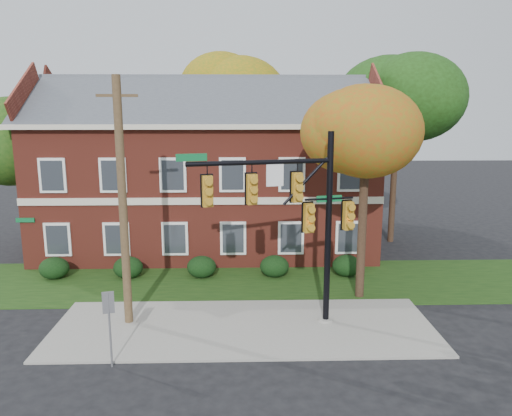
{
  "coord_description": "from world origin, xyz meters",
  "views": [
    {
      "loc": [
        -0.02,
        -16.22,
        8.01
      ],
      "look_at": [
        0.51,
        3.0,
        4.14
      ],
      "focal_mm": 35.0,
      "sensor_mm": 36.0,
      "label": 1
    }
  ],
  "objects_px": {
    "hedge_center": "(202,267)",
    "tree_near_right": "(372,142)",
    "tree_far_rear": "(233,96)",
    "hedge_far_left": "(54,268)",
    "utility_pole": "(123,203)",
    "hedge_right": "(274,266)",
    "apartment_building": "(207,162)",
    "hedge_left": "(128,268)",
    "tree_left_rear": "(22,133)",
    "hedge_far_right": "(347,266)",
    "tree_right_rear": "(404,106)",
    "traffic_signal": "(295,209)",
    "sign_post": "(109,316)"
  },
  "relations": [
    {
      "from": "hedge_far_left",
      "to": "hedge_left",
      "type": "relative_size",
      "value": 1.0
    },
    {
      "from": "hedge_far_left",
      "to": "traffic_signal",
      "type": "bearing_deg",
      "value": -27.28
    },
    {
      "from": "hedge_right",
      "to": "sign_post",
      "type": "height_order",
      "value": "sign_post"
    },
    {
      "from": "apartment_building",
      "to": "hedge_right",
      "type": "distance_m",
      "value": 7.73
    },
    {
      "from": "hedge_far_right",
      "to": "hedge_far_left",
      "type": "bearing_deg",
      "value": 180.0
    },
    {
      "from": "tree_left_rear",
      "to": "utility_pole",
      "type": "bearing_deg",
      "value": -51.52
    },
    {
      "from": "tree_left_rear",
      "to": "utility_pole",
      "type": "xyz_separation_m",
      "value": [
        7.39,
        -9.3,
        -2.05
      ]
    },
    {
      "from": "tree_near_right",
      "to": "tree_far_rear",
      "type": "xyz_separation_m",
      "value": [
        -5.88,
        15.93,
        2.17
      ]
    },
    {
      "from": "hedge_right",
      "to": "tree_near_right",
      "type": "height_order",
      "value": "tree_near_right"
    },
    {
      "from": "tree_left_rear",
      "to": "traffic_signal",
      "type": "distance_m",
      "value": 16.86
    },
    {
      "from": "tree_left_rear",
      "to": "traffic_signal",
      "type": "bearing_deg",
      "value": -35.63
    },
    {
      "from": "apartment_building",
      "to": "sign_post",
      "type": "xyz_separation_m",
      "value": [
        -2.16,
        -13.64,
        -3.29
      ]
    },
    {
      "from": "traffic_signal",
      "to": "hedge_left",
      "type": "bearing_deg",
      "value": 129.26
    },
    {
      "from": "hedge_far_left",
      "to": "tree_left_rear",
      "type": "relative_size",
      "value": 0.16
    },
    {
      "from": "hedge_far_left",
      "to": "utility_pole",
      "type": "relative_size",
      "value": 0.15
    },
    {
      "from": "hedge_center",
      "to": "sign_post",
      "type": "relative_size",
      "value": 0.56
    },
    {
      "from": "hedge_far_right",
      "to": "tree_right_rear",
      "type": "height_order",
      "value": "tree_right_rear"
    },
    {
      "from": "hedge_far_right",
      "to": "tree_near_right",
      "type": "bearing_deg",
      "value": -85.48
    },
    {
      "from": "hedge_right",
      "to": "apartment_building",
      "type": "bearing_deg",
      "value": 123.67
    },
    {
      "from": "hedge_left",
      "to": "tree_right_rear",
      "type": "relative_size",
      "value": 0.13
    },
    {
      "from": "hedge_left",
      "to": "hedge_right",
      "type": "height_order",
      "value": "same"
    },
    {
      "from": "hedge_left",
      "to": "tree_left_rear",
      "type": "relative_size",
      "value": 0.16
    },
    {
      "from": "sign_post",
      "to": "hedge_right",
      "type": "bearing_deg",
      "value": 42.49
    },
    {
      "from": "hedge_left",
      "to": "hedge_center",
      "type": "height_order",
      "value": "same"
    },
    {
      "from": "hedge_left",
      "to": "tree_far_rear",
      "type": "xyz_separation_m",
      "value": [
        4.84,
        13.09,
        8.32
      ]
    },
    {
      "from": "hedge_left",
      "to": "tree_near_right",
      "type": "relative_size",
      "value": 0.16
    },
    {
      "from": "tree_left_rear",
      "to": "tree_right_rear",
      "type": "xyz_separation_m",
      "value": [
        21.05,
        1.97,
        1.44
      ]
    },
    {
      "from": "tree_near_right",
      "to": "tree_right_rear",
      "type": "distance_m",
      "value": 9.94
    },
    {
      "from": "hedge_right",
      "to": "sign_post",
      "type": "bearing_deg",
      "value": -124.01
    },
    {
      "from": "hedge_center",
      "to": "tree_near_right",
      "type": "xyz_separation_m",
      "value": [
        7.22,
        -2.83,
        6.14
      ]
    },
    {
      "from": "apartment_building",
      "to": "hedge_left",
      "type": "relative_size",
      "value": 13.43
    },
    {
      "from": "hedge_right",
      "to": "sign_post",
      "type": "relative_size",
      "value": 0.56
    },
    {
      "from": "tree_far_rear",
      "to": "tree_left_rear",
      "type": "bearing_deg",
      "value": -141.03
    },
    {
      "from": "hedge_far_right",
      "to": "tree_left_rear",
      "type": "distance_m",
      "value": 18.3
    },
    {
      "from": "hedge_far_right",
      "to": "traffic_signal",
      "type": "distance_m",
      "value": 7.54
    },
    {
      "from": "hedge_far_left",
      "to": "tree_left_rear",
      "type": "distance_m",
      "value": 7.9
    },
    {
      "from": "hedge_far_left",
      "to": "tree_near_right",
      "type": "bearing_deg",
      "value": -11.27
    },
    {
      "from": "tree_near_right",
      "to": "sign_post",
      "type": "relative_size",
      "value": 3.44
    },
    {
      "from": "apartment_building",
      "to": "hedge_center",
      "type": "relative_size",
      "value": 13.43
    },
    {
      "from": "tree_right_rear",
      "to": "sign_post",
      "type": "bearing_deg",
      "value": -132.91
    },
    {
      "from": "hedge_left",
      "to": "utility_pole",
      "type": "relative_size",
      "value": 0.15
    },
    {
      "from": "tree_near_right",
      "to": "traffic_signal",
      "type": "bearing_deg",
      "value": -140.67
    },
    {
      "from": "tree_right_rear",
      "to": "tree_far_rear",
      "type": "relative_size",
      "value": 0.92
    },
    {
      "from": "utility_pole",
      "to": "sign_post",
      "type": "xyz_separation_m",
      "value": [
        0.18,
        -3.22,
        -2.94
      ]
    },
    {
      "from": "hedge_right",
      "to": "tree_left_rear",
      "type": "relative_size",
      "value": 0.16
    },
    {
      "from": "tree_far_rear",
      "to": "sign_post",
      "type": "distance_m",
      "value": 22.91
    },
    {
      "from": "tree_near_right",
      "to": "tree_left_rear",
      "type": "xyz_separation_m",
      "value": [
        -16.95,
        6.97,
        0.01
      ]
    },
    {
      "from": "hedge_far_left",
      "to": "hedge_center",
      "type": "height_order",
      "value": "same"
    },
    {
      "from": "traffic_signal",
      "to": "tree_left_rear",
      "type": "bearing_deg",
      "value": 130.91
    },
    {
      "from": "apartment_building",
      "to": "tree_right_rear",
      "type": "xyz_separation_m",
      "value": [
        11.31,
        0.86,
        3.13
      ]
    }
  ]
}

